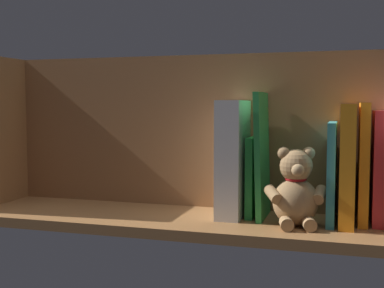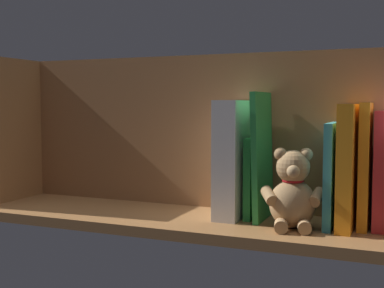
% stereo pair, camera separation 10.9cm
% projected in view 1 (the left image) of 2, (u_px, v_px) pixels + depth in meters
% --- Properties ---
extents(ground_plane, '(1.03, 0.26, 0.02)m').
position_uv_depth(ground_plane, '(192.00, 221.00, 1.11)').
color(ground_plane, '#9E6B3D').
extents(shelf_back_panel, '(1.03, 0.02, 0.36)m').
position_uv_depth(shelf_back_panel, '(205.00, 131.00, 1.20)').
color(shelf_back_panel, '#946139').
rests_on(shelf_back_panel, ground_plane).
extents(book_2, '(0.03, 0.11, 0.23)m').
position_uv_depth(book_2, '(380.00, 167.00, 1.03)').
color(book_2, red).
rests_on(book_2, ground_plane).
extents(book_3, '(0.02, 0.12, 0.25)m').
position_uv_depth(book_3, '(363.00, 163.00, 1.03)').
color(book_3, orange).
rests_on(book_3, ground_plane).
extents(book_4, '(0.03, 0.15, 0.24)m').
position_uv_depth(book_4, '(347.00, 164.00, 1.02)').
color(book_4, orange).
rests_on(book_4, ground_plane).
extents(book_5, '(0.02, 0.14, 0.21)m').
position_uv_depth(book_5, '(332.00, 172.00, 1.04)').
color(book_5, teal).
rests_on(book_5, ground_plane).
extents(teddy_bear, '(0.13, 0.11, 0.16)m').
position_uv_depth(teddy_bear, '(296.00, 191.00, 1.01)').
color(teddy_bear, tan).
rests_on(teddy_bear, ground_plane).
extents(book_6, '(0.02, 0.13, 0.27)m').
position_uv_depth(book_6, '(262.00, 155.00, 1.08)').
color(book_6, green).
rests_on(book_6, ground_plane).
extents(book_7, '(0.02, 0.11, 0.17)m').
position_uv_depth(book_7, '(253.00, 176.00, 1.10)').
color(book_7, green).
rests_on(book_7, ground_plane).
extents(dictionary_thick_white, '(0.05, 0.14, 0.25)m').
position_uv_depth(dictionary_thick_white, '(233.00, 158.00, 1.10)').
color(dictionary_thick_white, silver).
rests_on(dictionary_thick_white, ground_plane).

